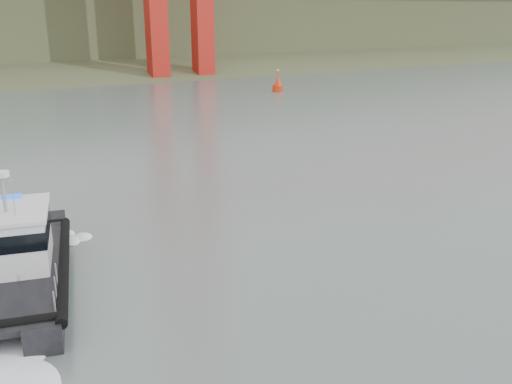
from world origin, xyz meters
The scene contains 4 objects.
ground centered at (0.00, 0.00, 0.00)m, with size 400.00×400.00×0.00m, color #4F5E59.
headlands centered at (0.00, 125.50, 7.05)m, with size 500.00×105.36×27.12m.
patrol_boat centered at (-11.71, 7.12, 1.31)m, with size 5.98×11.38×5.25m.
nav_buoy centered at (28.13, 53.53, 0.86)m, with size 1.57×1.57×3.28m.
Camera 1 is at (-13.05, -16.52, 11.18)m, focal length 40.00 mm.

